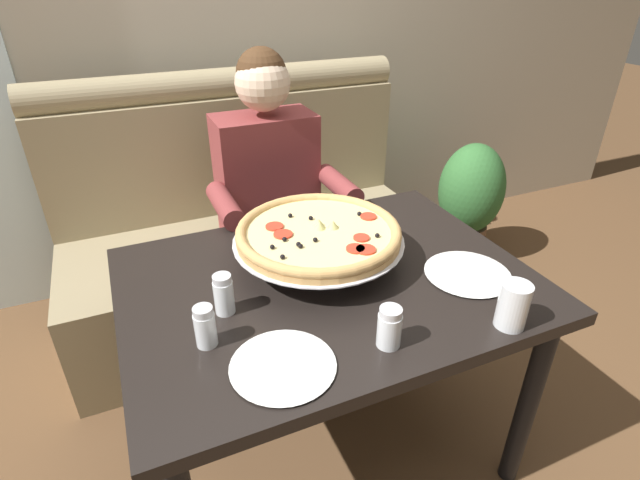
# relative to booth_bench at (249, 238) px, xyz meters

# --- Properties ---
(ground_plane) EXTENTS (16.00, 16.00, 0.00)m
(ground_plane) POSITION_rel_booth_bench_xyz_m (0.00, -0.90, -0.40)
(ground_plane) COLOR brown
(booth_bench) EXTENTS (1.66, 0.78, 1.13)m
(booth_bench) POSITION_rel_booth_bench_xyz_m (0.00, 0.00, 0.00)
(booth_bench) COLOR #998966
(booth_bench) RESTS_ON ground_plane
(dining_table) EXTENTS (1.18, 0.87, 0.73)m
(dining_table) POSITION_rel_booth_bench_xyz_m (0.00, -0.90, 0.24)
(dining_table) COLOR black
(dining_table) RESTS_ON ground_plane
(diner_main) EXTENTS (0.54, 0.64, 1.27)m
(diner_main) POSITION_rel_booth_bench_xyz_m (0.06, -0.27, 0.31)
(diner_main) COLOR #2D3342
(diner_main) RESTS_ON ground_plane
(pizza) EXTENTS (0.52, 0.52, 0.13)m
(pizza) POSITION_rel_booth_bench_xyz_m (0.01, -0.81, 0.43)
(pizza) COLOR silver
(pizza) RESTS_ON dining_table
(shaker_parmesan) EXTENTS (0.05, 0.05, 0.11)m
(shaker_parmesan) POSITION_rel_booth_bench_xyz_m (-0.39, -1.05, 0.38)
(shaker_parmesan) COLOR white
(shaker_parmesan) RESTS_ON dining_table
(shaker_oregano) EXTENTS (0.05, 0.05, 0.11)m
(shaker_oregano) POSITION_rel_booth_bench_xyz_m (-0.32, -0.94, 0.38)
(shaker_oregano) COLOR white
(shaker_oregano) RESTS_ON dining_table
(shaker_pepper_flakes) EXTENTS (0.06, 0.06, 0.11)m
(shaker_pepper_flakes) POSITION_rel_booth_bench_xyz_m (0.02, -1.22, 0.38)
(shaker_pepper_flakes) COLOR white
(shaker_pepper_flakes) RESTS_ON dining_table
(plate_near_left) EXTENTS (0.25, 0.25, 0.02)m
(plate_near_left) POSITION_rel_booth_bench_xyz_m (0.39, -1.05, 0.34)
(plate_near_left) COLOR white
(plate_near_left) RESTS_ON dining_table
(plate_near_right) EXTENTS (0.25, 0.25, 0.02)m
(plate_near_right) POSITION_rel_booth_bench_xyz_m (-0.24, -1.19, 0.34)
(plate_near_right) COLOR white
(plate_near_right) RESTS_ON dining_table
(drinking_glass) EXTENTS (0.08, 0.08, 0.12)m
(drinking_glass) POSITION_rel_booth_bench_xyz_m (0.34, -1.28, 0.39)
(drinking_glass) COLOR silver
(drinking_glass) RESTS_ON dining_table
(potted_plant) EXTENTS (0.36, 0.36, 0.70)m
(potted_plant) POSITION_rel_booth_bench_xyz_m (1.27, -0.04, -0.01)
(potted_plant) COLOR brown
(potted_plant) RESTS_ON ground_plane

